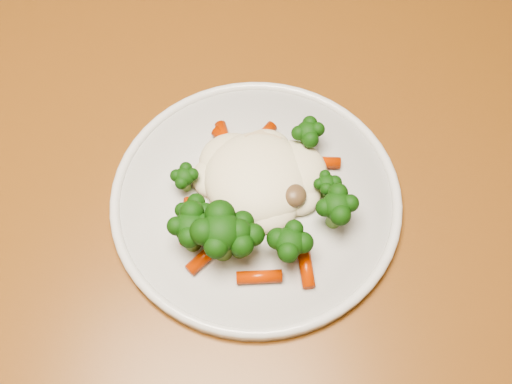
% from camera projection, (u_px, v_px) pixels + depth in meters
% --- Properties ---
extents(dining_table, '(1.31, 1.01, 0.75)m').
position_uv_depth(dining_table, '(188.00, 172.00, 0.78)').
color(dining_table, brown).
rests_on(dining_table, ground).
extents(plate, '(0.29, 0.29, 0.01)m').
position_uv_depth(plate, '(256.00, 199.00, 0.64)').
color(plate, silver).
rests_on(plate, dining_table).
extents(meal, '(0.19, 0.18, 0.05)m').
position_uv_depth(meal, '(252.00, 198.00, 0.61)').
color(meal, '#FBF0C9').
rests_on(meal, plate).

